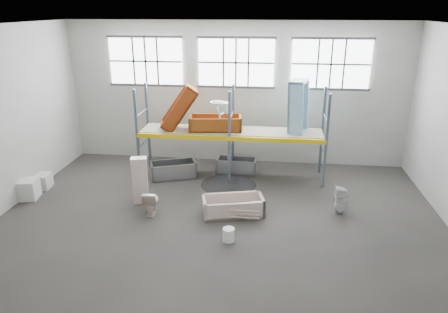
# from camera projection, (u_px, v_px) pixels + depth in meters

# --- Properties ---
(floor) EXTENTS (12.00, 10.00, 0.10)m
(floor) POSITION_uv_depth(u_px,v_px,m) (217.00, 228.00, 10.86)
(floor) COLOR #433E3A
(floor) RESTS_ON ground
(ceiling) EXTENTS (12.00, 10.00, 0.10)m
(ceiling) POSITION_uv_depth(u_px,v_px,m) (216.00, 24.00, 9.12)
(ceiling) COLOR silver
(ceiling) RESTS_ON ground
(wall_back) EXTENTS (12.00, 0.10, 5.00)m
(wall_back) POSITION_uv_depth(u_px,v_px,m) (236.00, 94.00, 14.70)
(wall_back) COLOR #A29F95
(wall_back) RESTS_ON ground
(wall_front) EXTENTS (12.00, 0.10, 5.00)m
(wall_front) POSITION_uv_depth(u_px,v_px,m) (162.00, 250.00, 5.28)
(wall_front) COLOR #B3B0A6
(wall_front) RESTS_ON ground
(window_left) EXTENTS (2.60, 0.04, 1.60)m
(window_left) POSITION_uv_depth(u_px,v_px,m) (146.00, 61.00, 14.58)
(window_left) COLOR white
(window_left) RESTS_ON wall_back
(window_mid) EXTENTS (2.60, 0.04, 1.60)m
(window_mid) POSITION_uv_depth(u_px,v_px,m) (236.00, 63.00, 14.22)
(window_mid) COLOR white
(window_mid) RESTS_ON wall_back
(window_right) EXTENTS (2.60, 0.04, 1.60)m
(window_right) POSITION_uv_depth(u_px,v_px,m) (331.00, 64.00, 13.86)
(window_right) COLOR white
(window_right) RESTS_ON wall_back
(rack_upright_la) EXTENTS (0.08, 0.08, 3.00)m
(rack_upright_la) POSITION_uv_depth(u_px,v_px,m) (137.00, 135.00, 13.37)
(rack_upright_la) COLOR slate
(rack_upright_la) RESTS_ON floor
(rack_upright_lb) EXTENTS (0.08, 0.08, 3.00)m
(rack_upright_lb) POSITION_uv_depth(u_px,v_px,m) (148.00, 125.00, 14.49)
(rack_upright_lb) COLOR slate
(rack_upright_lb) RESTS_ON floor
(rack_upright_ma) EXTENTS (0.08, 0.08, 3.00)m
(rack_upright_ma) POSITION_uv_depth(u_px,v_px,m) (229.00, 138.00, 13.04)
(rack_upright_ma) COLOR slate
(rack_upright_ma) RESTS_ON floor
(rack_upright_mb) EXTENTS (0.08, 0.08, 3.00)m
(rack_upright_mb) POSITION_uv_depth(u_px,v_px,m) (233.00, 128.00, 14.15)
(rack_upright_mb) COLOR slate
(rack_upright_mb) RESTS_ON floor
(rack_upright_ra) EXTENTS (0.08, 0.08, 3.00)m
(rack_upright_ra) POSITION_uv_depth(u_px,v_px,m) (326.00, 142.00, 12.70)
(rack_upright_ra) COLOR slate
(rack_upright_ra) RESTS_ON floor
(rack_upright_rb) EXTENTS (0.08, 0.08, 3.00)m
(rack_upright_rb) POSITION_uv_depth(u_px,v_px,m) (322.00, 131.00, 13.82)
(rack_upright_rb) COLOR slate
(rack_upright_rb) RESTS_ON floor
(rack_beam_front) EXTENTS (6.00, 0.10, 0.14)m
(rack_beam_front) POSITION_uv_depth(u_px,v_px,m) (229.00, 138.00, 13.04)
(rack_beam_front) COLOR yellow
(rack_beam_front) RESTS_ON floor
(rack_beam_back) EXTENTS (6.00, 0.10, 0.14)m
(rack_beam_back) POSITION_uv_depth(u_px,v_px,m) (233.00, 128.00, 14.15)
(rack_beam_back) COLOR yellow
(rack_beam_back) RESTS_ON floor
(shelf_deck) EXTENTS (5.90, 1.10, 0.03)m
(shelf_deck) POSITION_uv_depth(u_px,v_px,m) (231.00, 131.00, 13.57)
(shelf_deck) COLOR gray
(shelf_deck) RESTS_ON floor
(wet_patch) EXTENTS (1.80, 1.80, 0.00)m
(wet_patch) POSITION_uv_depth(u_px,v_px,m) (228.00, 184.00, 13.36)
(wet_patch) COLOR black
(wet_patch) RESTS_ON floor
(bathtub_beige) EXTENTS (1.81, 1.17, 0.49)m
(bathtub_beige) POSITION_uv_depth(u_px,v_px,m) (233.00, 206.00, 11.40)
(bathtub_beige) COLOR beige
(bathtub_beige) RESTS_ON floor
(cistern_spare) EXTENTS (0.40, 0.26, 0.35)m
(cistern_spare) POSITION_uv_depth(u_px,v_px,m) (259.00, 208.00, 11.19)
(cistern_spare) COLOR #F4DFCF
(cistern_spare) RESTS_ON bathtub_beige
(sink_in_tub) EXTENTS (0.53, 0.53, 0.16)m
(sink_in_tub) POSITION_uv_depth(u_px,v_px,m) (234.00, 211.00, 11.27)
(sink_in_tub) COLOR silver
(sink_in_tub) RESTS_ON bathtub_beige
(toilet_beige) EXTENTS (0.41, 0.68, 0.68)m
(toilet_beige) POSITION_uv_depth(u_px,v_px,m) (151.00, 202.00, 11.44)
(toilet_beige) COLOR beige
(toilet_beige) RESTS_ON floor
(cistern_tall) EXTENTS (0.50, 0.39, 1.39)m
(cistern_tall) POSITION_uv_depth(u_px,v_px,m) (140.00, 180.00, 11.94)
(cistern_tall) COLOR beige
(cistern_tall) RESTS_ON floor
(toilet_white) EXTENTS (0.39, 0.39, 0.79)m
(toilet_white) POSITION_uv_depth(u_px,v_px,m) (341.00, 200.00, 11.38)
(toilet_white) COLOR silver
(toilet_white) RESTS_ON floor
(steel_tub_left) EXTENTS (1.63, 1.18, 0.54)m
(steel_tub_left) POSITION_uv_depth(u_px,v_px,m) (174.00, 170.00, 13.84)
(steel_tub_left) COLOR #A4A5AB
(steel_tub_left) RESTS_ON floor
(steel_tub_right) EXTENTS (1.39, 0.70, 0.50)m
(steel_tub_right) POSITION_uv_depth(u_px,v_px,m) (237.00, 165.00, 14.29)
(steel_tub_right) COLOR #B3B4BC
(steel_tub_right) RESTS_ON floor
(rust_tub_flat) EXTENTS (1.79, 1.01, 0.48)m
(rust_tub_flat) POSITION_uv_depth(u_px,v_px,m) (215.00, 123.00, 13.54)
(rust_tub_flat) COLOR #994D17
(rust_tub_flat) RESTS_ON shelf_deck
(rust_tub_tilted) EXTENTS (1.42, 1.02, 1.57)m
(rust_tub_tilted) POSITION_uv_depth(u_px,v_px,m) (179.00, 108.00, 13.49)
(rust_tub_tilted) COLOR #98300B
(rust_tub_tilted) RESTS_ON shelf_deck
(sink_on_shelf) EXTENTS (0.75, 0.66, 0.55)m
(sink_on_shelf) POSITION_uv_depth(u_px,v_px,m) (220.00, 117.00, 13.16)
(sink_on_shelf) COLOR silver
(sink_on_shelf) RESTS_ON rust_tub_flat
(blue_tub_upright) EXTENTS (0.75, 0.93, 1.73)m
(blue_tub_upright) POSITION_uv_depth(u_px,v_px,m) (298.00, 107.00, 13.17)
(blue_tub_upright) COLOR #85B1CF
(blue_tub_upright) RESTS_ON shelf_deck
(bucket) EXTENTS (0.36, 0.36, 0.34)m
(bucket) POSITION_uv_depth(u_px,v_px,m) (229.00, 235.00, 10.10)
(bucket) COLOR white
(bucket) RESTS_ON floor
(carton_near) EXTENTS (0.77, 0.69, 0.58)m
(carton_near) POSITION_uv_depth(u_px,v_px,m) (26.00, 189.00, 12.33)
(carton_near) COLOR silver
(carton_near) RESTS_ON floor
(carton_far) EXTENTS (0.60, 0.60, 0.45)m
(carton_far) POSITION_uv_depth(u_px,v_px,m) (41.00, 181.00, 13.06)
(carton_far) COLOR beige
(carton_far) RESTS_ON floor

